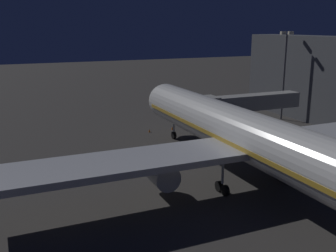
# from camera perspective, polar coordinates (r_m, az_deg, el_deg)

# --- Properties ---
(ground_plane) EXTENTS (320.00, 320.00, 0.00)m
(ground_plane) POSITION_cam_1_polar(r_m,az_deg,el_deg) (57.73, 4.70, -4.17)
(ground_plane) COLOR #383533
(airliner_at_gate) EXTENTS (58.50, 57.95, 20.57)m
(airliner_at_gate) POSITION_cam_1_polar(r_m,az_deg,el_deg) (45.74, 12.39, -1.96)
(airliner_at_gate) COLOR silver
(airliner_at_gate) RESTS_ON ground_plane
(jet_bridge) EXTENTS (19.10, 3.40, 7.30)m
(jet_bridge) POSITION_cam_1_polar(r_m,az_deg,el_deg) (66.41, 10.38, 3.20)
(jet_bridge) COLOR #9E9E99
(jet_bridge) RESTS_ON ground_plane
(apron_floodlight_mast) EXTENTS (2.90, 0.50, 17.08)m
(apron_floodlight_mast) POSITION_cam_1_polar(r_m,az_deg,el_deg) (81.11, 16.31, 7.83)
(apron_floodlight_mast) COLOR #59595E
(apron_floodlight_mast) RESTS_ON ground_plane
(traffic_cone_nose_port) EXTENTS (0.36, 0.36, 0.55)m
(traffic_cone_nose_port) POSITION_cam_1_polar(r_m,az_deg,el_deg) (71.43, 0.62, -0.31)
(traffic_cone_nose_port) COLOR orange
(traffic_cone_nose_port) RESTS_ON ground_plane
(traffic_cone_nose_starboard) EXTENTS (0.36, 0.36, 0.55)m
(traffic_cone_nose_starboard) POSITION_cam_1_polar(r_m,az_deg,el_deg) (69.80, -2.68, -0.67)
(traffic_cone_nose_starboard) COLOR orange
(traffic_cone_nose_starboard) RESTS_ON ground_plane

